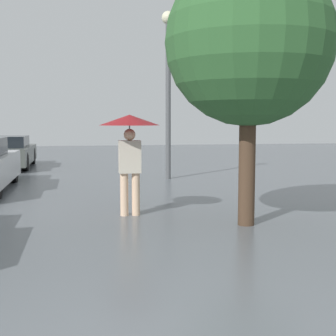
{
  "coord_description": "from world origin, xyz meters",
  "views": [
    {
      "loc": [
        -0.58,
        -2.74,
        1.69
      ],
      "look_at": [
        1.01,
        5.51,
        0.84
      ],
      "focal_mm": 50.0,
      "sensor_mm": 36.0,
      "label": 1
    }
  ],
  "objects_px": {
    "pedestrian": "(130,134)",
    "tree": "(249,43)",
    "parked_car_farthest": "(6,152)",
    "street_lamp": "(168,73)"
  },
  "relations": [
    {
      "from": "pedestrian",
      "to": "tree",
      "type": "distance_m",
      "value": 2.56
    },
    {
      "from": "pedestrian",
      "to": "parked_car_farthest",
      "type": "xyz_separation_m",
      "value": [
        -3.48,
        9.45,
        -0.9
      ]
    },
    {
      "from": "pedestrian",
      "to": "parked_car_farthest",
      "type": "relative_size",
      "value": 0.43
    },
    {
      "from": "pedestrian",
      "to": "tree",
      "type": "xyz_separation_m",
      "value": [
        1.78,
        -1.12,
        1.46
      ]
    },
    {
      "from": "parked_car_farthest",
      "to": "street_lamp",
      "type": "height_order",
      "value": "street_lamp"
    },
    {
      "from": "tree",
      "to": "street_lamp",
      "type": "xyz_separation_m",
      "value": [
        -0.09,
        6.27,
        0.15
      ]
    },
    {
      "from": "parked_car_farthest",
      "to": "tree",
      "type": "height_order",
      "value": "tree"
    },
    {
      "from": "pedestrian",
      "to": "parked_car_farthest",
      "type": "distance_m",
      "value": 10.11
    },
    {
      "from": "parked_car_farthest",
      "to": "street_lamp",
      "type": "distance_m",
      "value": 7.18
    },
    {
      "from": "pedestrian",
      "to": "tree",
      "type": "height_order",
      "value": "tree"
    }
  ]
}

